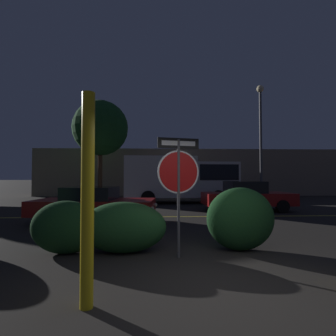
{
  "coord_description": "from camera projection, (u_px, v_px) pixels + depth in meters",
  "views": [
    {
      "loc": [
        -1.03,
        -3.74,
        1.66
      ],
      "look_at": [
        -0.66,
        4.95,
        1.95
      ],
      "focal_mm": 28.0,
      "sensor_mm": 36.0,
      "label": 1
    }
  ],
  "objects": [
    {
      "name": "ground_plane",
      "position": [
        229.0,
        293.0,
        3.72
      ],
      "size": [
        260.0,
        260.0,
        0.0
      ],
      "primitive_type": "plane",
      "color": "black"
    },
    {
      "name": "road_center_stripe",
      "position": [
        182.0,
        217.0,
        10.84
      ],
      "size": [
        43.39,
        0.12,
        0.01
      ],
      "primitive_type": "cube",
      "color": "gold",
      "rests_on": "ground_plane"
    },
    {
      "name": "stop_sign",
      "position": [
        179.0,
        173.0,
        5.44
      ],
      "size": [
        0.88,
        0.23,
        2.46
      ],
      "rotation": [
        0.0,
        0.0,
        0.24
      ],
      "color": "#4C4C51",
      "rests_on": "ground_plane"
    },
    {
      "name": "yellow_pole_left",
      "position": [
        88.0,
        199.0,
        3.35
      ],
      "size": [
        0.17,
        0.17,
        2.75
      ],
      "primitive_type": "cylinder",
      "color": "yellow",
      "rests_on": "ground_plane"
    },
    {
      "name": "hedge_bush_1",
      "position": [
        66.0,
        227.0,
        5.65
      ],
      "size": [
        1.48,
        0.79,
        1.14
      ],
      "primitive_type": "ellipsoid",
      "color": "#19421E",
      "rests_on": "ground_plane"
    },
    {
      "name": "hedge_bush_2",
      "position": [
        123.0,
        227.0,
        5.72
      ],
      "size": [
        1.89,
        0.89,
        1.11
      ],
      "primitive_type": "ellipsoid",
      "color": "#1E4C23",
      "rests_on": "ground_plane"
    },
    {
      "name": "hedge_bush_3",
      "position": [
        240.0,
        219.0,
        5.91
      ],
      "size": [
        1.54,
        0.81,
        1.41
      ],
      "primitive_type": "ellipsoid",
      "color": "#19421E",
      "rests_on": "ground_plane"
    },
    {
      "name": "passing_car_2",
      "position": [
        94.0,
        204.0,
        9.47
      ],
      "size": [
        4.49,
        2.3,
        1.29
      ],
      "rotation": [
        0.0,
        0.0,
        -1.66
      ],
      "color": "maroon",
      "rests_on": "ground_plane"
    },
    {
      "name": "passing_car_3",
      "position": [
        246.0,
        196.0,
        12.77
      ],
      "size": [
        4.34,
        2.14,
        1.43
      ],
      "rotation": [
        0.0,
        0.0,
        -1.55
      ],
      "color": "maroon",
      "rests_on": "ground_plane"
    },
    {
      "name": "delivery_truck",
      "position": [
        183.0,
        177.0,
        16.64
      ],
      "size": [
        7.16,
        2.7,
        2.91
      ],
      "rotation": [
        0.0,
        0.0,
        -1.52
      ],
      "color": "silver",
      "rests_on": "ground_plane"
    },
    {
      "name": "street_lamp",
      "position": [
        261.0,
        127.0,
        16.78
      ],
      "size": [
        0.46,
        0.46,
        7.56
      ],
      "color": "#4C4C51",
      "rests_on": "ground_plane"
    },
    {
      "name": "tree_0",
      "position": [
        100.0,
        128.0,
        18.98
      ],
      "size": [
        3.98,
        3.98,
        7.19
      ],
      "color": "#422D1E",
      "rests_on": "ground_plane"
    },
    {
      "name": "building_backdrop",
      "position": [
        187.0,
        173.0,
        24.25
      ],
      "size": [
        26.48,
        3.78,
        4.05
      ],
      "primitive_type": "cube",
      "color": "#7A6B5B",
      "rests_on": "ground_plane"
    }
  ]
}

